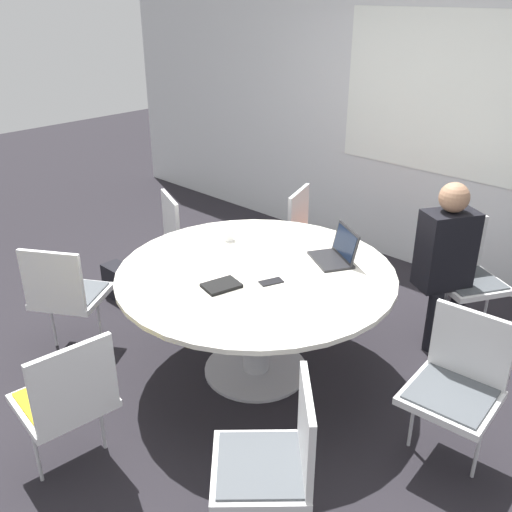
% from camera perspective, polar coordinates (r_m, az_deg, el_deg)
% --- Properties ---
extents(ground_plane, '(16.00, 16.00, 0.00)m').
position_cam_1_polar(ground_plane, '(3.92, -0.00, -11.33)').
color(ground_plane, black).
extents(wall_back, '(8.00, 0.07, 2.70)m').
position_cam_1_polar(wall_back, '(5.10, 17.93, 12.96)').
color(wall_back, silver).
rests_on(wall_back, ground_plane).
extents(conference_table, '(1.73, 1.73, 0.75)m').
position_cam_1_polar(conference_table, '(3.59, -0.00, -3.44)').
color(conference_table, '#B7B7BC').
rests_on(conference_table, ground_plane).
extents(chair_0, '(0.59, 0.59, 0.85)m').
position_cam_1_polar(chair_0, '(4.36, 20.23, -1.32)').
color(chair_0, silver).
rests_on(chair_0, ground_plane).
extents(chair_1, '(0.54, 0.55, 0.85)m').
position_cam_1_polar(chair_1, '(4.74, 5.66, 2.36)').
color(chair_1, silver).
rests_on(chair_1, ground_plane).
extents(chair_2, '(0.57, 0.56, 0.85)m').
position_cam_1_polar(chair_2, '(4.71, -6.91, 2.15)').
color(chair_2, silver).
rests_on(chair_2, ground_plane).
extents(chair_3, '(0.60, 0.59, 0.85)m').
position_cam_1_polar(chair_3, '(4.02, -18.53, -3.34)').
color(chair_3, silver).
rests_on(chair_3, ground_plane).
extents(chair_4, '(0.47, 0.48, 0.85)m').
position_cam_1_polar(chair_4, '(3.06, -18.35, -13.09)').
color(chair_4, silver).
rests_on(chair_4, ground_plane).
extents(chair_5, '(0.61, 0.61, 0.85)m').
position_cam_1_polar(chair_5, '(2.61, 1.96, -19.32)').
color(chair_5, silver).
rests_on(chair_5, ground_plane).
extents(chair_6, '(0.47, 0.45, 0.85)m').
position_cam_1_polar(chair_6, '(3.18, 19.50, -11.59)').
color(chair_6, silver).
rests_on(chair_6, ground_plane).
extents(person_0, '(0.37, 0.42, 1.20)m').
position_cam_1_polar(person_0, '(4.08, 18.54, 0.21)').
color(person_0, black).
rests_on(person_0, ground_plane).
extents(laptop, '(0.37, 0.35, 0.21)m').
position_cam_1_polar(laptop, '(3.67, 8.11, 0.37)').
color(laptop, '#232326').
rests_on(laptop, conference_table).
extents(spiral_notebook, '(0.20, 0.24, 0.02)m').
position_cam_1_polar(spiral_notebook, '(3.33, -3.43, -2.99)').
color(spiral_notebook, black).
rests_on(spiral_notebook, conference_table).
extents(coffee_cup, '(0.07, 0.07, 0.08)m').
position_cam_1_polar(coffee_cup, '(3.94, -2.73, 2.12)').
color(coffee_cup, white).
rests_on(coffee_cup, conference_table).
extents(cell_phone, '(0.12, 0.16, 0.01)m').
position_cam_1_polar(cell_phone, '(3.38, 1.52, -2.60)').
color(cell_phone, black).
rests_on(cell_phone, conference_table).
extents(handbag, '(0.36, 0.16, 0.28)m').
position_cam_1_polar(handbag, '(4.80, -13.23, -2.69)').
color(handbag, black).
rests_on(handbag, ground_plane).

